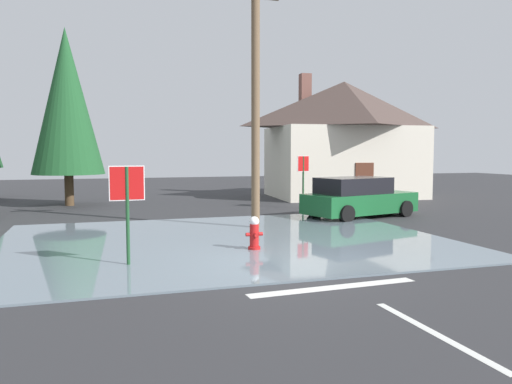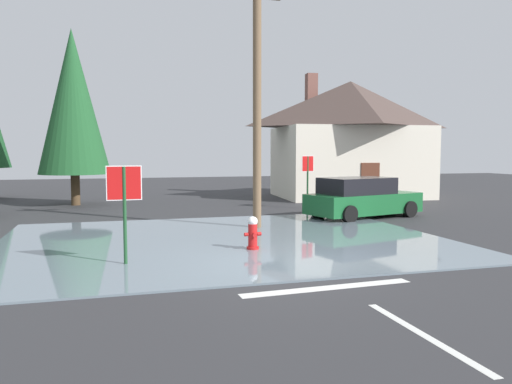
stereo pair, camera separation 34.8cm
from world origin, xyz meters
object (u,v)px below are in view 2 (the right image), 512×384
at_px(fire_hydrant, 253,234).
at_px(house, 350,137).
at_px(utility_pole, 257,100).
at_px(stop_sign_far, 308,171).
at_px(stop_sign_near, 124,194).
at_px(parked_car, 362,198).
at_px(pine_tree_short_left, 73,102).

distance_m(fire_hydrant, house, 16.87).
bearing_deg(utility_pole, stop_sign_far, 52.69).
bearing_deg(stop_sign_near, parked_car, 33.69).
xyz_separation_m(fire_hydrant, parked_car, (5.92, 5.24, 0.31)).
bearing_deg(stop_sign_far, fire_hydrant, -120.09).
distance_m(house, parked_car, 9.48).
xyz_separation_m(utility_pole, house, (8.38, 9.96, -0.90)).
xyz_separation_m(house, parked_car, (-3.64, -8.35, -2.63)).
distance_m(fire_hydrant, stop_sign_far, 10.13).
xyz_separation_m(stop_sign_near, pine_tree_short_left, (-1.90, 14.02, 3.30)).
bearing_deg(fire_hydrant, utility_pole, 71.99).
bearing_deg(stop_sign_near, pine_tree_short_left, 97.71).
xyz_separation_m(stop_sign_near, fire_hydrant, (3.23, 0.86, -1.18)).
height_order(utility_pole, pine_tree_short_left, pine_tree_short_left).
bearing_deg(house, pine_tree_short_left, -178.32).
bearing_deg(pine_tree_short_left, house, 1.68).
height_order(parked_car, pine_tree_short_left, pine_tree_short_left).
bearing_deg(stop_sign_near, fire_hydrant, 14.86).
bearing_deg(parked_car, utility_pole, -161.21).
relative_size(stop_sign_near, house, 0.25).
relative_size(utility_pole, house, 0.91).
xyz_separation_m(stop_sign_far, parked_car, (0.88, -3.45, -0.95)).
bearing_deg(utility_pole, stop_sign_near, -134.52).
bearing_deg(utility_pole, house, 49.91).
bearing_deg(pine_tree_short_left, parked_car, -35.61).
xyz_separation_m(utility_pole, pine_tree_short_left, (-6.31, 9.53, 0.64)).
relative_size(stop_sign_far, parked_car, 0.49).
height_order(fire_hydrant, house, house).
xyz_separation_m(stop_sign_near, utility_pole, (4.41, 4.49, 2.65)).
xyz_separation_m(stop_sign_near, parked_car, (9.15, 6.10, -0.87)).
bearing_deg(pine_tree_short_left, fire_hydrant, -68.70).
bearing_deg(house, stop_sign_far, -132.75).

